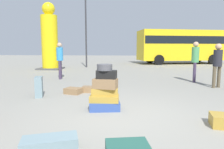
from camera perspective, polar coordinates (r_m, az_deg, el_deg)
ground_plane at (r=4.30m, az=2.65°, el=-11.81°), size 80.00×80.00×0.00m
suitcase_tower at (r=4.62m, az=-2.02°, el=-4.81°), size 0.75×0.51×1.07m
suitcase_brown_white_trunk at (r=6.45m, az=-11.01°, el=-4.61°), size 0.59×0.50×0.18m
suitcase_slate_behind_tower at (r=6.27m, az=-20.21°, el=-3.34°), size 0.34×0.47×0.60m
suitcase_brown_right_side at (r=6.58m, az=-5.85°, el=-4.24°), size 0.61×0.31×0.19m
suitcase_slate_foreground_near at (r=3.03m, az=-17.34°, el=-18.55°), size 0.82×0.57×0.20m
person_bearded_onlooker at (r=8.17m, az=27.98°, el=3.28°), size 0.32×0.30×1.61m
person_tourist_with_camera at (r=9.14m, az=22.72°, el=4.34°), size 0.30×0.33×1.71m
person_passerby_in_red at (r=9.68m, az=-14.71°, el=4.78°), size 0.30×0.34×1.71m
yellow_dummy_statue at (r=14.65m, az=-17.43°, el=9.43°), size 1.55×1.55×4.56m
parked_bus at (r=20.53m, az=19.04°, el=8.08°), size 8.43×4.35×3.15m
lamp_post at (r=15.82m, az=-7.52°, el=15.74°), size 0.36×0.36×5.68m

